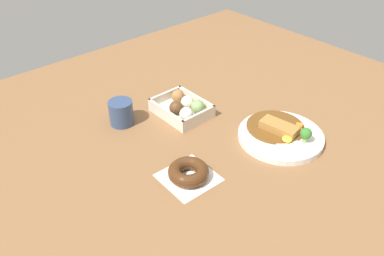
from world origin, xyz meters
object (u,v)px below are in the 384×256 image
Objects in this scene: chocolate_ring_donut at (188,172)px; donut_box at (183,108)px; coffee_mug at (121,113)px; curry_plate at (281,134)px.

donut_box is at bearing -37.76° from chocolate_ring_donut.
donut_box reaches higher than chocolate_ring_donut.
curry_plate is at bearing -140.78° from coffee_mug.
donut_box is 0.30m from chocolate_ring_donut.
curry_plate is at bearing -99.03° from chocolate_ring_donut.
donut_box is (0.29, 0.13, 0.01)m from curry_plate.
curry_plate is 1.43× the size of donut_box.
donut_box is 1.26× the size of chocolate_ring_donut.
chocolate_ring_donut is at bearing 80.97° from curry_plate.
chocolate_ring_donut is (0.05, 0.32, 0.00)m from curry_plate.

